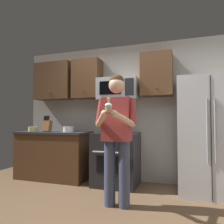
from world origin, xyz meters
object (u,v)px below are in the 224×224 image
at_px(bowl_large_white, 68,129).
at_px(person, 117,131).
at_px(microwave, 118,89).
at_px(refrigerator, 208,136).
at_px(cupcake, 109,107).
at_px(knife_block, 47,126).
at_px(bowl_small_colored, 33,129).
at_px(oven_range, 116,159).

relative_size(bowl_large_white, person, 0.12).
bearing_deg(microwave, refrigerator, -6.03).
xyz_separation_m(microwave, bowl_large_white, (-0.97, -0.11, -0.75)).
relative_size(refrigerator, cupcake, 10.35).
distance_m(microwave, knife_block, 1.59).
height_order(microwave, person, microwave).
xyz_separation_m(microwave, cupcake, (0.29, -1.37, -0.43)).
bearing_deg(microwave, bowl_small_colored, -176.23).
relative_size(microwave, person, 0.42).
bearing_deg(person, bowl_small_colored, 156.05).
bearing_deg(person, oven_range, 107.30).
xyz_separation_m(bowl_large_white, bowl_small_colored, (-0.82, -0.00, -0.00)).
xyz_separation_m(refrigerator, knife_block, (-2.93, 0.01, 0.14)).
distance_m(knife_block, cupcake, 2.12).
xyz_separation_m(oven_range, person, (0.29, -0.92, 0.53)).
xyz_separation_m(oven_range, microwave, (0.00, 0.12, 1.26)).
relative_size(microwave, knife_block, 2.31).
bearing_deg(microwave, person, -74.59).
relative_size(refrigerator, knife_block, 5.63).
height_order(knife_block, bowl_large_white, knife_block).
bearing_deg(person, refrigerator, 35.88).
xyz_separation_m(oven_range, refrigerator, (1.50, -0.04, 0.44)).
bearing_deg(cupcake, refrigerator, 44.83).
relative_size(refrigerator, person, 1.02).
relative_size(oven_range, refrigerator, 0.52).
height_order(bowl_large_white, bowl_small_colored, bowl_large_white).
distance_m(oven_range, cupcake, 1.53).
height_order(microwave, bowl_small_colored, microwave).
xyz_separation_m(knife_block, bowl_large_white, (0.46, 0.04, -0.06)).
height_order(microwave, refrigerator, microwave).
distance_m(oven_range, bowl_large_white, 1.09).
xyz_separation_m(person, cupcake, (-0.00, -0.33, 0.30)).
distance_m(microwave, cupcake, 1.46).
bearing_deg(oven_range, cupcake, -77.09).
relative_size(oven_range, person, 0.53).
bearing_deg(bowl_small_colored, bowl_large_white, 0.33).
relative_size(refrigerator, bowl_large_white, 8.46).
bearing_deg(oven_range, person, -72.70).
height_order(oven_range, bowl_large_white, bowl_large_white).
distance_m(refrigerator, bowl_large_white, 2.47).
height_order(knife_block, cupcake, cupcake).
height_order(oven_range, microwave, microwave).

